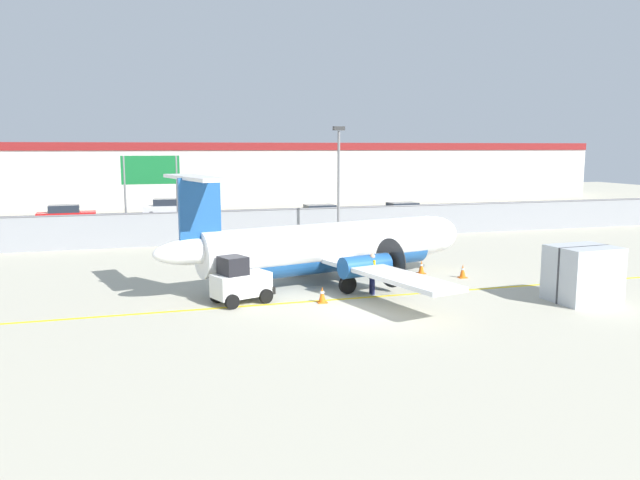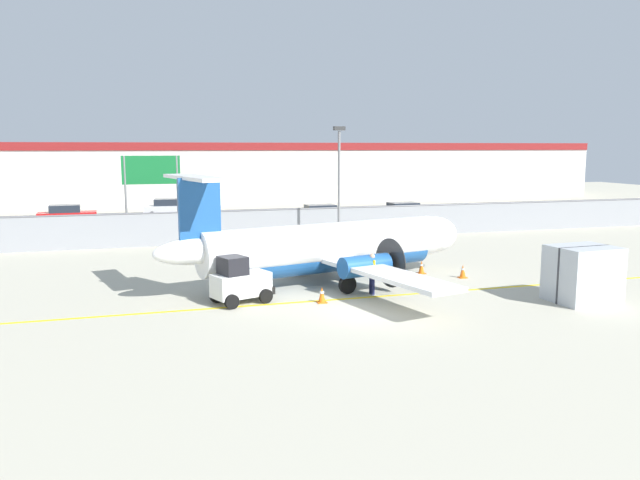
{
  "view_description": "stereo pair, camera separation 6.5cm",
  "coord_description": "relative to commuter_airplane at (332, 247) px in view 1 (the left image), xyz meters",
  "views": [
    {
      "loc": [
        -8.23,
        -21.05,
        6.03
      ],
      "look_at": [
        -0.11,
        6.09,
        1.8
      ],
      "focal_mm": 35.0,
      "sensor_mm": 36.0,
      "label": 1
    },
    {
      "loc": [
        -8.17,
        -21.07,
        6.03
      ],
      "look_at": [
        -0.11,
        6.09,
        1.8
      ],
      "focal_mm": 35.0,
      "sensor_mm": 36.0,
      "label": 2
    }
  ],
  "objects": [
    {
      "name": "ground_plane",
      "position": [
        -0.16,
        -3.16,
        -1.6
      ],
      "size": [
        140.0,
        140.0,
        0.01
      ],
      "color": "#B2AD99"
    },
    {
      "name": "perimeter_fence",
      "position": [
        -0.16,
        12.84,
        -0.49
      ],
      "size": [
        98.0,
        0.1,
        2.1
      ],
      "color": "gray",
      "rests_on": "ground"
    },
    {
      "name": "parking_lot_strip",
      "position": [
        -0.16,
        24.34,
        -1.54
      ],
      "size": [
        98.0,
        17.0,
        0.12
      ],
      "color": "#38383A",
      "rests_on": "ground"
    },
    {
      "name": "background_building",
      "position": [
        -0.16,
        42.83,
        1.66
      ],
      "size": [
        91.0,
        8.1,
        6.5
      ],
      "color": "beige",
      "rests_on": "ground"
    },
    {
      "name": "commuter_airplane",
      "position": [
        0.0,
        0.0,
        0.0
      ],
      "size": [
        15.14,
        15.92,
        4.92
      ],
      "rotation": [
        0.0,
        0.0,
        0.24
      ],
      "color": "white",
      "rests_on": "ground"
    },
    {
      "name": "baggage_tug",
      "position": [
        -4.58,
        -2.63,
        -0.75
      ],
      "size": [
        2.57,
        2.01,
        1.88
      ],
      "rotation": [
        0.0,
        0.0,
        0.36
      ],
      "color": "silver",
      "rests_on": "ground"
    },
    {
      "name": "ground_crew_worker",
      "position": [
        0.91,
        -2.66,
        -0.65
      ],
      "size": [
        0.34,
        0.54,
        1.7
      ],
      "rotation": [
        0.0,
        0.0,
        3.13
      ],
      "color": "#191E4C",
      "rests_on": "ground"
    },
    {
      "name": "cargo_container",
      "position": [
        8.38,
        -6.18,
        -0.5
      ],
      "size": [
        2.53,
        2.15,
        2.2
      ],
      "rotation": [
        0.0,
        0.0,
        0.07
      ],
      "color": "#B7BCC1",
      "rests_on": "ground"
    },
    {
      "name": "traffic_cone_near_left",
      "position": [
        6.13,
        -0.87,
        -1.29
      ],
      "size": [
        0.36,
        0.36,
        0.64
      ],
      "color": "orange",
      "rests_on": "ground"
    },
    {
      "name": "traffic_cone_near_right",
      "position": [
        -1.33,
        2.32,
        -1.29
      ],
      "size": [
        0.36,
        0.36,
        0.64
      ],
      "color": "orange",
      "rests_on": "ground"
    },
    {
      "name": "traffic_cone_far_left",
      "position": [
        -1.5,
        -3.49,
        -1.29
      ],
      "size": [
        0.36,
        0.36,
        0.64
      ],
      "color": "orange",
      "rests_on": "ground"
    },
    {
      "name": "traffic_cone_far_right",
      "position": [
        4.72,
        0.59,
        -1.29
      ],
      "size": [
        0.36,
        0.36,
        0.64
      ],
      "color": "orange",
      "rests_on": "ground"
    },
    {
      "name": "parked_car_0",
      "position": [
        -13.4,
        24.46,
        -0.71
      ],
      "size": [
        4.28,
        2.16,
        1.58
      ],
      "rotation": [
        0.0,
        0.0,
        0.05
      ],
      "color": "red",
      "rests_on": "parking_lot_strip"
    },
    {
      "name": "parked_car_1",
      "position": [
        -5.63,
        27.94,
        -0.71
      ],
      "size": [
        4.34,
        2.32,
        1.58
      ],
      "rotation": [
        0.0,
        0.0,
        -0.1
      ],
      "color": "silver",
      "rests_on": "parking_lot_strip"
    },
    {
      "name": "parked_car_2",
      "position": [
        5.01,
        19.03,
        -0.71
      ],
      "size": [
        4.21,
        2.02,
        1.58
      ],
      "rotation": [
        0.0,
        0.0,
        3.15
      ],
      "color": "#B28C19",
      "rests_on": "parking_lot_strip"
    },
    {
      "name": "parked_car_3",
      "position": [
        11.83,
        18.96,
        -0.71
      ],
      "size": [
        4.27,
        2.14,
        1.58
      ],
      "rotation": [
        0.0,
        0.0,
        3.18
      ],
      "color": "black",
      "rests_on": "parking_lot_strip"
    },
    {
      "name": "apron_light_pole",
      "position": [
        3.67,
        10.09,
        2.7
      ],
      "size": [
        0.7,
        0.3,
        7.27
      ],
      "color": "slate",
      "rests_on": "ground"
    },
    {
      "name": "highway_sign",
      "position": [
        -7.31,
        14.76,
        2.54
      ],
      "size": [
        3.6,
        0.14,
        5.5
      ],
      "color": "slate",
      "rests_on": "ground"
    }
  ]
}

